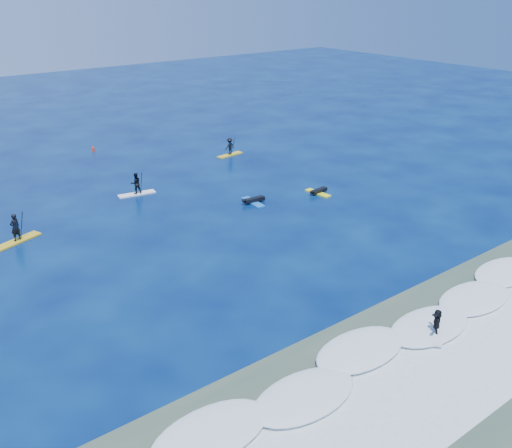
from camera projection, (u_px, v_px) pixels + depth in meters
ground at (273, 256)px, 34.01m from camera, size 160.00×160.00×0.00m
shallow_water at (484, 375)px, 23.83m from camera, size 90.00×13.00×0.01m
breaking_wave at (407, 332)px, 26.74m from camera, size 40.00×6.00×0.30m
whitewater at (463, 363)px, 24.56m from camera, size 34.00×5.00×0.02m
sup_paddler_left at (16, 232)px, 35.60m from camera, size 3.16×1.79×2.16m
sup_paddler_center at (136, 185)px, 43.37m from camera, size 2.90×1.16×1.98m
sup_paddler_right at (230, 148)px, 53.03m from camera, size 2.76×1.01×1.89m
prone_paddler_near at (318, 192)px, 43.79m from camera, size 1.75×2.24×0.46m
prone_paddler_far at (253, 201)px, 41.99m from camera, size 1.89×2.42×0.50m
wave_surfer at (436, 324)px, 25.97m from camera, size 1.74×1.59×1.34m
marker_buoy at (93, 149)px, 54.36m from camera, size 0.25×0.25×0.61m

